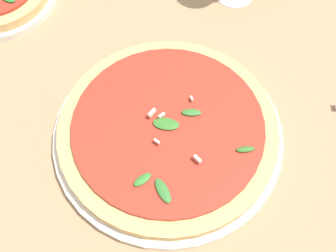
{
  "coord_description": "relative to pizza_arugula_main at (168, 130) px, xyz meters",
  "views": [
    {
      "loc": [
        -0.1,
        -0.27,
        0.54
      ],
      "look_at": [
        -0.04,
        0.01,
        0.03
      ],
      "focal_mm": 42.0,
      "sensor_mm": 36.0,
      "label": 1
    }
  ],
  "objects": [
    {
      "name": "pizza_arugula_main",
      "position": [
        0.0,
        0.0,
        0.0
      ],
      "size": [
        0.35,
        0.35,
        0.05
      ],
      "color": "silver",
      "rests_on": "ground_plane"
    },
    {
      "name": "ground_plane",
      "position": [
        0.04,
        -0.01,
        -0.02
      ],
      "size": [
        6.0,
        6.0,
        0.0
      ],
      "primitive_type": "plane",
      "color": "#9E7A56"
    }
  ]
}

